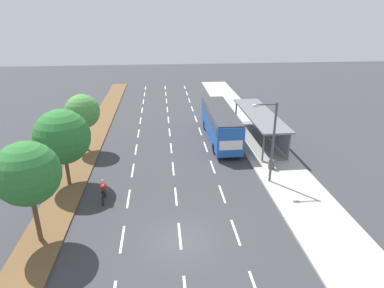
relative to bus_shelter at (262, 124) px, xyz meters
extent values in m
plane|color=#38383D|center=(-9.53, -15.67, -1.87)|extent=(140.00, 140.00, 0.00)
cube|color=brown|center=(-17.83, 4.33, -1.81)|extent=(2.60, 52.00, 0.12)
cube|color=#ADAAA3|center=(-0.28, 4.33, -1.79)|extent=(4.50, 52.00, 0.15)
cube|color=white|center=(-13.03, -15.21, -1.86)|extent=(0.14, 2.60, 0.01)
cube|color=white|center=(-13.03, -10.54, -1.86)|extent=(0.14, 2.60, 0.01)
cube|color=white|center=(-13.03, -5.87, -1.86)|extent=(0.14, 2.60, 0.01)
cube|color=white|center=(-13.03, -1.20, -1.86)|extent=(0.14, 2.60, 0.01)
cube|color=white|center=(-13.03, 3.47, -1.86)|extent=(0.14, 2.60, 0.01)
cube|color=white|center=(-13.03, 8.13, -1.86)|extent=(0.14, 2.60, 0.01)
cube|color=white|center=(-13.03, 12.80, -1.86)|extent=(0.14, 2.60, 0.01)
cube|color=white|center=(-13.03, 17.47, -1.86)|extent=(0.14, 2.60, 0.01)
cube|color=white|center=(-13.03, 22.14, -1.86)|extent=(0.14, 2.60, 0.01)
cube|color=white|center=(-13.03, 26.80, -1.86)|extent=(0.14, 2.60, 0.01)
cube|color=white|center=(-9.53, -15.21, -1.86)|extent=(0.14, 2.60, 0.01)
cube|color=white|center=(-9.53, -10.54, -1.86)|extent=(0.14, 2.60, 0.01)
cube|color=white|center=(-9.53, -5.87, -1.86)|extent=(0.14, 2.60, 0.01)
cube|color=white|center=(-9.53, -1.20, -1.86)|extent=(0.14, 2.60, 0.01)
cube|color=white|center=(-9.53, 3.47, -1.86)|extent=(0.14, 2.60, 0.01)
cube|color=white|center=(-9.53, 8.13, -1.86)|extent=(0.14, 2.60, 0.01)
cube|color=white|center=(-9.53, 12.80, -1.86)|extent=(0.14, 2.60, 0.01)
cube|color=white|center=(-9.53, 17.47, -1.86)|extent=(0.14, 2.60, 0.01)
cube|color=white|center=(-9.53, 22.14, -1.86)|extent=(0.14, 2.60, 0.01)
cube|color=white|center=(-9.53, 26.80, -1.86)|extent=(0.14, 2.60, 0.01)
cube|color=white|center=(-6.03, -15.21, -1.86)|extent=(0.14, 2.60, 0.01)
cube|color=white|center=(-6.03, -10.54, -1.86)|extent=(0.14, 2.60, 0.01)
cube|color=white|center=(-6.03, -5.87, -1.86)|extent=(0.14, 2.60, 0.01)
cube|color=white|center=(-6.03, -1.20, -1.86)|extent=(0.14, 2.60, 0.01)
cube|color=white|center=(-6.03, 3.47, -1.86)|extent=(0.14, 2.60, 0.01)
cube|color=white|center=(-6.03, 8.13, -1.86)|extent=(0.14, 2.60, 0.01)
cube|color=white|center=(-6.03, 12.80, -1.86)|extent=(0.14, 2.60, 0.01)
cube|color=white|center=(-6.03, 17.47, -1.86)|extent=(0.14, 2.60, 0.01)
cube|color=white|center=(-6.03, 22.14, -1.86)|extent=(0.14, 2.60, 0.01)
cube|color=white|center=(-6.03, 26.80, -1.86)|extent=(0.14, 2.60, 0.01)
cube|color=gray|center=(-0.28, 0.00, -1.67)|extent=(2.60, 11.58, 0.10)
cylinder|color=#56565B|center=(-1.46, -5.54, -0.32)|extent=(0.16, 0.16, 2.60)
cylinder|color=#56565B|center=(-1.46, 5.54, -0.32)|extent=(0.16, 0.16, 2.60)
cylinder|color=#56565B|center=(0.90, -5.54, -0.32)|extent=(0.16, 0.16, 2.60)
cylinder|color=#56565B|center=(0.90, 5.54, -0.32)|extent=(0.16, 0.16, 2.60)
cube|color=gray|center=(0.96, 0.00, -0.32)|extent=(0.10, 11.00, 2.34)
cube|color=slate|center=(-0.28, 0.00, 1.06)|extent=(2.90, 11.98, 0.16)
cube|color=#2356B2|center=(-4.28, 0.59, -0.02)|extent=(2.50, 11.20, 2.80)
cube|color=#2D3D4C|center=(-4.28, 0.59, 0.83)|extent=(2.54, 10.30, 0.90)
cube|color=#333338|center=(-4.28, 0.59, 1.44)|extent=(2.45, 10.98, 0.12)
cube|color=#2D3D4C|center=(-4.28, 6.21, 0.33)|extent=(2.25, 0.06, 1.54)
cube|color=white|center=(-4.28, -5.03, -0.22)|extent=(2.12, 0.04, 0.90)
cylinder|color=black|center=(-5.38, 4.06, -1.37)|extent=(0.30, 1.00, 1.00)
cylinder|color=black|center=(-3.18, 4.06, -1.37)|extent=(0.30, 1.00, 1.00)
cylinder|color=black|center=(-5.38, -2.88, -1.37)|extent=(0.30, 1.00, 1.00)
cylinder|color=black|center=(-3.18, -2.88, -1.37)|extent=(0.30, 1.00, 1.00)
torus|color=black|center=(-14.74, -10.16, -1.51)|extent=(0.06, 0.72, 0.72)
torus|color=black|center=(-14.74, -11.26, -1.51)|extent=(0.06, 0.72, 0.72)
cylinder|color=black|center=(-14.74, -10.71, -1.23)|extent=(0.05, 0.94, 0.05)
cylinder|color=black|center=(-14.74, -10.81, -1.41)|extent=(0.05, 0.57, 0.42)
cylinder|color=black|center=(-14.74, -10.91, -1.21)|extent=(0.04, 0.04, 0.40)
cube|color=black|center=(-14.74, -10.91, -1.01)|extent=(0.12, 0.24, 0.06)
cylinder|color=black|center=(-14.74, -10.21, -0.96)|extent=(0.46, 0.04, 0.04)
cube|color=red|center=(-14.74, -10.73, -0.68)|extent=(0.30, 0.36, 0.59)
cube|color=#A82323|center=(-14.74, -10.89, -0.66)|extent=(0.26, 0.26, 0.42)
sphere|color=tan|center=(-14.74, -10.61, -0.26)|extent=(0.20, 0.20, 0.20)
cylinder|color=#23232D|center=(-14.86, -10.76, -1.08)|extent=(0.12, 0.42, 0.25)
cylinder|color=#23232D|center=(-14.86, -10.59, -1.34)|extent=(0.10, 0.17, 0.41)
cylinder|color=#23232D|center=(-14.62, -10.76, -1.08)|extent=(0.12, 0.42, 0.25)
cylinder|color=#23232D|center=(-14.62, -10.59, -1.34)|extent=(0.10, 0.17, 0.41)
cylinder|color=red|center=(-14.91, -10.51, -0.63)|extent=(0.09, 0.47, 0.28)
cylinder|color=red|center=(-14.57, -10.51, -0.63)|extent=(0.09, 0.47, 0.28)
cylinder|color=brown|center=(-17.87, -14.90, -0.22)|extent=(0.28, 0.28, 3.05)
sphere|color=#2D7533|center=(-17.87, -14.90, 2.67)|extent=(3.64, 3.64, 3.64)
cylinder|color=brown|center=(-17.84, -8.01, -0.54)|extent=(0.28, 0.28, 2.41)
sphere|color=#2D7533|center=(-17.84, -8.01, 2.23)|extent=(4.17, 4.17, 4.17)
cylinder|color=brown|center=(-17.78, -1.11, -0.40)|extent=(0.28, 0.28, 2.70)
sphere|color=#4C8E42|center=(-17.78, -1.11, 2.16)|extent=(3.24, 3.24, 3.24)
cylinder|color=#4C4C51|center=(-1.93, -9.15, 1.53)|extent=(0.18, 0.18, 6.50)
cylinder|color=#4C4C51|center=(-2.73, -9.15, 4.63)|extent=(1.60, 0.12, 0.12)
cube|color=silver|center=(-3.53, -9.15, 4.56)|extent=(0.44, 0.24, 0.16)
cylinder|color=#4C4C51|center=(-1.08, -6.96, -1.29)|extent=(0.52, 0.52, 0.85)
camera|label=1|loc=(-10.39, -32.01, 11.04)|focal=31.03mm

